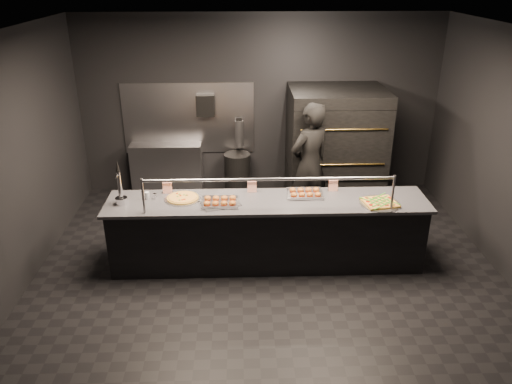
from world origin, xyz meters
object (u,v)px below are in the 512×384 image
pizza_oven (335,147)px  towel_dispenser (205,105)px  worker (309,165)px  prep_shelf (167,169)px  trash_bin (237,175)px  round_pizza (183,198)px  slider_tray_a (220,202)px  slider_tray_b (305,193)px  beer_tap (120,192)px  square_pizza (380,203)px  service_counter (267,232)px  fire_extinguisher (239,133)px

pizza_oven → towel_dispenser: 2.23m
pizza_oven → worker: 0.90m
prep_shelf → trash_bin: (1.21, -0.10, -0.08)m
worker → round_pizza: bearing=-0.9°
slider_tray_a → slider_tray_b: 1.12m
slider_tray_b → trash_bin: 2.33m
beer_tap → square_pizza: beer_tap is taller
beer_tap → slider_tray_a: bearing=-1.7°
worker → service_counter: bearing=27.0°
trash_bin → pizza_oven: bearing=-11.4°
slider_tray_b → square_pizza: size_ratio=0.97×
towel_dispenser → round_pizza: size_ratio=0.75×
towel_dispenser → worker: worker is taller
prep_shelf → slider_tray_a: (1.00, -2.39, 0.50)m
beer_tap → trash_bin: bearing=57.5°
square_pizza → trash_bin: bearing=127.1°
slider_tray_b → square_pizza: (0.90, -0.30, -0.01)m
beer_tap → round_pizza: size_ratio=1.25×
pizza_oven → trash_bin: (-1.59, 0.32, -0.59)m
prep_shelf → fire_extinguisher: fire_extinguisher is taller
fire_extinguisher → square_pizza: 3.10m
beer_tap → worker: (2.52, 1.20, -0.14)m
round_pizza → slider_tray_a: bearing=-17.5°
towel_dispenser → square_pizza: size_ratio=0.69×
fire_extinguisher → round_pizza: size_ratio=1.09×
worker → beer_tap: bearing=-7.0°
slider_tray_b → slider_tray_a: bearing=-168.6°
slider_tray_b → square_pizza: bearing=-18.4°
pizza_oven → beer_tap: size_ratio=3.30×
fire_extinguisher → worker: (1.04, -1.24, -0.12)m
prep_shelf → beer_tap: size_ratio=2.07×
towel_dispenser → trash_bin: 1.29m
pizza_oven → slider_tray_a: 2.67m
round_pizza → trash_bin: size_ratio=0.62×
service_counter → square_pizza: size_ratio=8.14×
square_pizza → worker: worker is taller
towel_dispenser → trash_bin: (0.51, -0.17, -1.18)m
square_pizza → worker: bearing=118.4°
pizza_oven → round_pizza: size_ratio=4.10×
round_pizza → worker: worker is taller
pizza_oven → trash_bin: pizza_oven is taller
fire_extinguisher → worker: bearing=-50.0°
towel_dispenser → slider_tray_b: towel_dispenser is taller
service_counter → pizza_oven: bearing=57.7°
fire_extinguisher → slider_tray_a: bearing=-95.8°
service_counter → towel_dispenser: size_ratio=11.71×
worker → prep_shelf: bearing=-59.3°
service_counter → towel_dispenser: towel_dispenser is taller
square_pizza → towel_dispenser: bearing=132.2°
towel_dispenser → slider_tray_a: 2.55m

